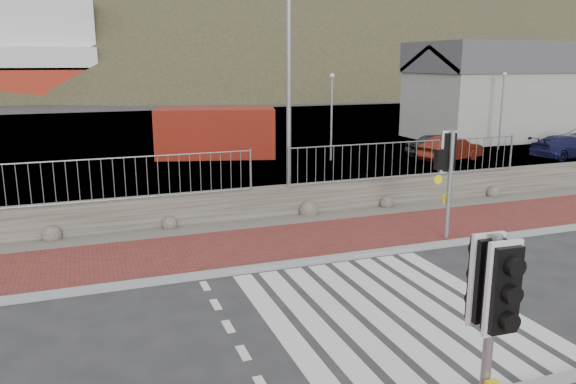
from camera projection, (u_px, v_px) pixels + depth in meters
name	position (u px, v px, depth m)	size (l,w,h in m)	color
ground	(389.00, 313.00, 10.64)	(220.00, 220.00, 0.00)	#28282B
sidewalk_far	(302.00, 242.00, 14.75)	(40.00, 3.00, 0.08)	brown
kerb_far	(325.00, 260.00, 13.38)	(40.00, 0.25, 0.12)	gray
zebra_crossing	(389.00, 313.00, 10.64)	(4.62, 5.60, 0.01)	silver
gravel_strip	(277.00, 222.00, 16.58)	(40.00, 1.50, 0.06)	#59544C
stone_wall	(268.00, 202.00, 17.22)	(40.00, 0.60, 0.90)	#4A463C
railing	(270.00, 159.00, 16.77)	(18.07, 0.07, 1.22)	gray
quay	(169.00, 136.00, 36.16)	(120.00, 40.00, 0.50)	#4C4C4F
water	(126.00, 101.00, 68.17)	(220.00, 50.00, 0.05)	#3F4C54
harbor_building	(510.00, 90.00, 34.88)	(12.20, 6.20, 5.80)	#9E9E99
hills_backdrop	(163.00, 223.00, 98.52)	(254.00, 90.00, 100.00)	#2D2F1C
traffic_signal_near	(492.00, 304.00, 6.16)	(0.42, 0.26, 2.86)	gray
traffic_signal_far	(450.00, 162.00, 14.51)	(0.70, 0.26, 2.94)	gray
streetlight	(294.00, 55.00, 17.27)	(1.75, 0.84, 8.64)	gray
shipping_container	(216.00, 133.00, 27.92)	(5.80, 2.41, 2.41)	maroon
car_a	(442.00, 146.00, 27.66)	(1.44, 3.58, 1.22)	black
car_b	(451.00, 149.00, 26.84)	(1.24, 3.55, 1.17)	#52160B
car_c	(566.00, 147.00, 27.63)	(1.58, 3.88, 1.13)	#13133C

